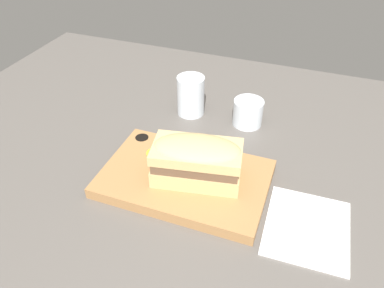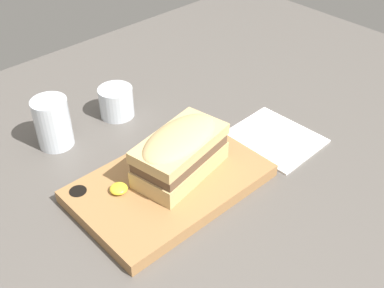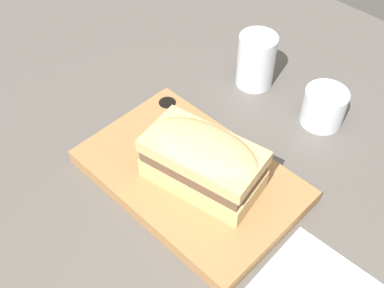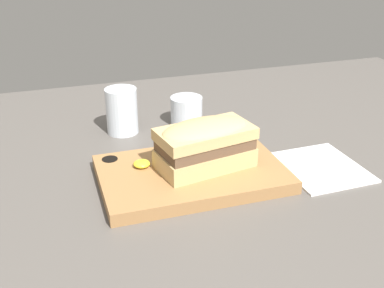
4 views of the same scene
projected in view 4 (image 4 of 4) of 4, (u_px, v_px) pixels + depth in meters
dining_table at (229, 178)px, 93.67cm from camera, size 162.77×125.61×2.00cm
serving_board at (191, 173)px, 90.96cm from camera, size 34.30×22.15×2.50cm
sandwich at (206, 143)px, 88.28cm from camera, size 18.96×12.31×9.24cm
mustard_dollop at (142, 164)px, 90.35cm from camera, size 3.18×3.18×1.27cm
water_glass at (122, 114)px, 109.20cm from camera, size 7.15×7.15×10.46cm
wine_glass at (186, 111)px, 114.14cm from camera, size 7.54×7.54×6.70cm
napkin at (320, 167)px, 95.14cm from camera, size 15.65×17.88×0.40cm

